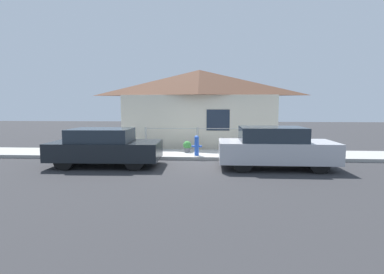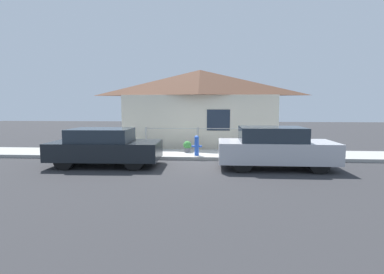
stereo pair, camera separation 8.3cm
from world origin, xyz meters
TOP-DOWN VIEW (x-y plane):
  - ground_plane at (0.00, 0.00)m, footprint 60.00×60.00m
  - sidewalk at (0.00, 1.07)m, footprint 24.00×2.15m
  - house at (0.00, 3.76)m, footprint 7.96×2.23m
  - fence at (0.00, 2.00)m, footprint 4.90×0.10m
  - car_left at (-3.14, -1.28)m, footprint 3.89×1.87m
  - car_right at (2.82, -1.28)m, footprint 3.89×1.75m
  - fire_hydrant at (0.05, 0.40)m, footprint 0.42×0.19m
  - potted_plant_near_hydrant at (-0.41, 1.26)m, footprint 0.35×0.35m

SIDE VIEW (x-z plane):
  - ground_plane at x=0.00m, z-range 0.00..0.00m
  - sidewalk at x=0.00m, z-range 0.00..0.14m
  - potted_plant_near_hydrant at x=-0.41m, z-range 0.15..0.64m
  - fire_hydrant at x=0.05m, z-range 0.16..0.97m
  - car_left at x=-3.14m, z-range 0.02..1.36m
  - fence at x=0.00m, z-range 0.19..1.22m
  - car_right at x=2.82m, z-range 0.01..1.44m
  - house at x=0.00m, z-range 1.14..5.11m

